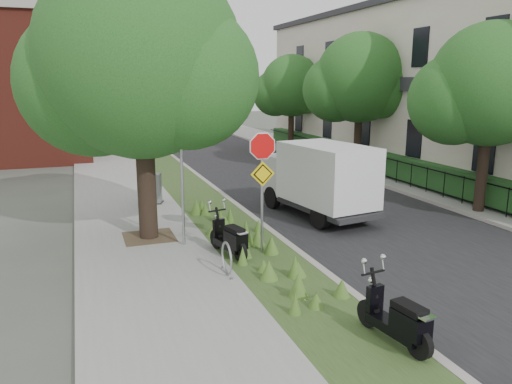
% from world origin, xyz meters
% --- Properties ---
extents(ground, '(120.00, 120.00, 0.00)m').
position_xyz_m(ground, '(0.00, 0.00, 0.00)').
color(ground, '#4C5147').
rests_on(ground, ground).
extents(sidewalk_near, '(3.50, 60.00, 0.12)m').
position_xyz_m(sidewalk_near, '(-4.25, 10.00, 0.06)').
color(sidewalk_near, gray).
rests_on(sidewalk_near, ground).
extents(verge, '(2.00, 60.00, 0.12)m').
position_xyz_m(verge, '(-1.50, 10.00, 0.06)').
color(verge, '#32441D').
rests_on(verge, ground).
extents(kerb_near, '(0.20, 60.00, 0.13)m').
position_xyz_m(kerb_near, '(-0.50, 10.00, 0.07)').
color(kerb_near, '#9E9991').
rests_on(kerb_near, ground).
extents(road, '(7.00, 60.00, 0.01)m').
position_xyz_m(road, '(3.00, 10.00, 0.01)').
color(road, black).
rests_on(road, ground).
extents(kerb_far, '(0.20, 60.00, 0.13)m').
position_xyz_m(kerb_far, '(6.50, 10.00, 0.07)').
color(kerb_far, '#9E9991').
rests_on(kerb_far, ground).
extents(footpath_far, '(3.20, 60.00, 0.12)m').
position_xyz_m(footpath_far, '(8.20, 10.00, 0.06)').
color(footpath_far, gray).
rests_on(footpath_far, ground).
extents(street_tree_main, '(6.21, 5.54, 7.66)m').
position_xyz_m(street_tree_main, '(-4.08, 2.86, 4.80)').
color(street_tree_main, black).
rests_on(street_tree_main, ground).
extents(bare_post, '(0.08, 0.08, 4.00)m').
position_xyz_m(bare_post, '(-3.20, 1.80, 2.12)').
color(bare_post, '#A5A8AD').
rests_on(bare_post, ground).
extents(bike_hoop, '(0.06, 0.78, 0.77)m').
position_xyz_m(bike_hoop, '(-2.70, -0.60, 0.50)').
color(bike_hoop, '#A5A8AD').
rests_on(bike_hoop, ground).
extents(sign_assembly, '(0.94, 0.08, 3.22)m').
position_xyz_m(sign_assembly, '(-1.40, 0.58, 2.33)').
color(sign_assembly, '#A5A8AD').
rests_on(sign_assembly, ground).
extents(fence_far, '(0.04, 24.00, 1.00)m').
position_xyz_m(fence_far, '(7.20, 10.00, 0.67)').
color(fence_far, black).
rests_on(fence_far, ground).
extents(hedge_far, '(1.00, 24.00, 1.10)m').
position_xyz_m(hedge_far, '(7.90, 10.00, 0.67)').
color(hedge_far, '#18431D').
rests_on(hedge_far, footpath_far).
extents(terrace_houses, '(7.40, 26.40, 8.20)m').
position_xyz_m(terrace_houses, '(11.49, 10.00, 4.16)').
color(terrace_houses, beige).
rests_on(terrace_houses, ground).
extents(brick_building, '(9.40, 10.40, 8.30)m').
position_xyz_m(brick_building, '(-9.50, 22.00, 4.21)').
color(brick_building, maroon).
rests_on(brick_building, ground).
extents(far_tree_a, '(4.60, 4.10, 6.22)m').
position_xyz_m(far_tree_a, '(6.94, 2.05, 4.13)').
color(far_tree_a, black).
rests_on(far_tree_a, ground).
extents(far_tree_b, '(4.83, 4.31, 6.56)m').
position_xyz_m(far_tree_b, '(6.94, 10.05, 4.37)').
color(far_tree_b, black).
rests_on(far_tree_b, ground).
extents(far_tree_c, '(4.37, 3.89, 5.93)m').
position_xyz_m(far_tree_c, '(6.94, 18.04, 3.95)').
color(far_tree_c, black).
rests_on(far_tree_c, ground).
extents(scooter_near, '(0.61, 1.67, 0.81)m').
position_xyz_m(scooter_near, '(-2.26, 0.48, 0.51)').
color(scooter_near, black).
rests_on(scooter_near, ground).
extents(scooter_far, '(0.52, 1.71, 0.82)m').
position_xyz_m(scooter_far, '(-0.89, -4.64, 0.52)').
color(scooter_far, black).
rests_on(scooter_far, ground).
extents(box_truck, '(2.47, 4.85, 2.10)m').
position_xyz_m(box_truck, '(1.72, 3.59, 1.37)').
color(box_truck, '#262628').
rests_on(box_truck, ground).
extents(utility_cabinet, '(0.95, 0.79, 1.08)m').
position_xyz_m(utility_cabinet, '(-3.35, 6.87, 0.64)').
color(utility_cabinet, '#262628').
rests_on(utility_cabinet, ground).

